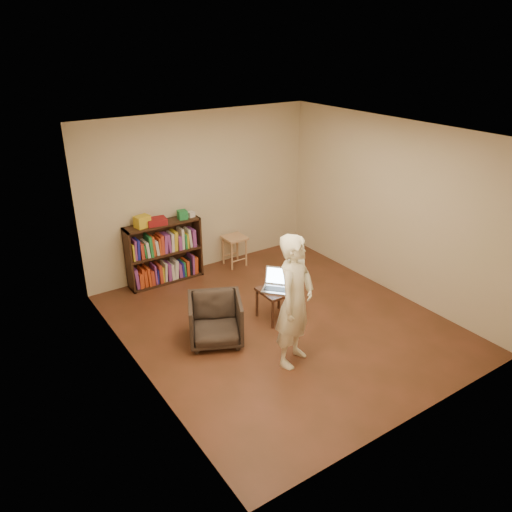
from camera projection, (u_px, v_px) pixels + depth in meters
floor at (281, 323)px, 6.90m from camera, size 4.50×4.50×0.00m
ceiling at (286, 133)px, 5.83m from camera, size 4.50×4.50×0.00m
wall_back at (201, 193)px, 8.07m from camera, size 4.00×0.00×4.00m
wall_left at (134, 275)px, 5.35m from camera, size 0.00×4.50×4.50m
wall_right at (392, 208)px, 7.38m from camera, size 0.00×4.50×4.50m
bookshelf at (164, 256)px, 7.91m from camera, size 1.20×0.30×1.00m
box_yellow at (142, 221)px, 7.46m from camera, size 0.25×0.20×0.18m
red_cloth at (156, 221)px, 7.58m from camera, size 0.32×0.25×0.10m
box_green at (182, 215)px, 7.80m from camera, size 0.15×0.15×0.14m
box_white at (191, 214)px, 7.90m from camera, size 0.13×0.13×0.08m
stool at (235, 242)px, 8.46m from camera, size 0.36×0.36×0.52m
armchair at (215, 320)px, 6.39m from camera, size 0.90×0.91×0.62m
side_table at (276, 294)px, 6.88m from camera, size 0.44×0.44×0.45m
laptop at (276, 284)px, 6.86m from camera, size 0.50×0.50×0.26m
person at (295, 301)px, 5.79m from camera, size 0.72×0.62×1.66m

